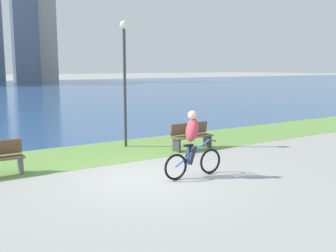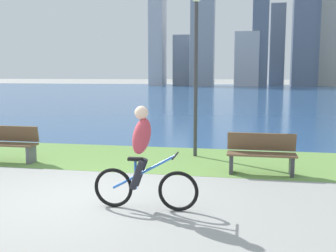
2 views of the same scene
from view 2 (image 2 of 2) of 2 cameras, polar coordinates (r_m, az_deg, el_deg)
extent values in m
plane|color=#9E9E99|center=(7.41, -10.76, -10.01)|extent=(300.00, 300.00, 0.00)
cube|color=#6B9947|center=(10.58, -3.90, -4.56)|extent=(120.00, 3.23, 0.01)
cube|color=#2D568C|center=(47.67, 7.62, 4.79)|extent=(300.00, 71.84, 0.00)
torus|color=black|center=(6.50, 1.47, -9.32)|extent=(0.66, 0.06, 0.66)
torus|color=black|center=(6.76, -7.82, -8.73)|extent=(0.66, 0.06, 0.66)
cylinder|color=blue|center=(6.54, -3.50, -6.59)|extent=(1.06, 0.04, 0.62)
cylinder|color=blue|center=(6.58, -4.68, -6.95)|extent=(0.04, 0.04, 0.48)
cube|color=black|center=(6.52, -4.70, -4.73)|extent=(0.24, 0.10, 0.05)
cylinder|color=black|center=(6.36, 1.04, -4.28)|extent=(0.03, 0.52, 0.03)
ellipsoid|color=#BF3F4C|center=(6.42, -3.80, -1.46)|extent=(0.40, 0.36, 0.65)
sphere|color=beige|center=(6.38, -3.83, 1.91)|extent=(0.22, 0.22, 0.22)
cylinder|color=#26262D|center=(6.66, -3.99, -6.59)|extent=(0.27, 0.11, 0.49)
cylinder|color=#26262D|center=(6.47, -4.45, -7.02)|extent=(0.27, 0.11, 0.49)
cube|color=brown|center=(9.01, 13.22, -3.97)|extent=(1.50, 0.45, 0.04)
cube|color=brown|center=(9.16, 13.22, -2.20)|extent=(1.50, 0.11, 0.40)
cube|color=#38383D|center=(9.11, 17.29, -5.43)|extent=(0.08, 0.37, 0.45)
cube|color=#38383D|center=(9.05, 9.05, -5.27)|extent=(0.08, 0.37, 0.45)
cube|color=brown|center=(10.79, -22.06, -2.45)|extent=(1.50, 0.45, 0.04)
cube|color=brown|center=(10.91, -21.57, -0.99)|extent=(1.50, 0.11, 0.40)
cube|color=#595960|center=(10.49, -19.00, -3.83)|extent=(0.08, 0.37, 0.45)
cylinder|color=#38383D|center=(10.59, 3.99, 6.55)|extent=(0.10, 0.10, 4.08)
cube|color=#B7B7BC|center=(75.38, -1.51, 13.95)|extent=(2.54, 4.43, 21.33)
cube|color=#8C939E|center=(76.51, 2.04, 9.35)|extent=(3.13, 3.18, 9.35)
cube|color=#8C939E|center=(73.11, 5.02, 15.49)|extent=(4.12, 2.91, 24.80)
cube|color=#B7B7BC|center=(72.52, 11.19, 9.34)|extent=(4.21, 3.75, 9.42)
cube|color=slate|center=(72.59, 13.08, 13.58)|extent=(2.71, 2.59, 20.25)
cube|color=slate|center=(78.37, 15.31, 11.07)|extent=(2.69, 3.49, 14.88)
cube|color=slate|center=(72.68, 18.86, 11.77)|extent=(3.73, 2.75, 16.23)
cube|color=slate|center=(73.39, 20.09, 16.17)|extent=(2.33, 2.10, 27.64)
cube|color=#B7B7BC|center=(77.38, 21.70, 9.02)|extent=(2.09, 2.73, 9.93)
cube|color=#ADA899|center=(77.81, 22.24, 13.64)|extent=(3.79, 3.00, 22.52)
camera|label=1|loc=(7.55, -92.06, 4.01)|focal=41.74mm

